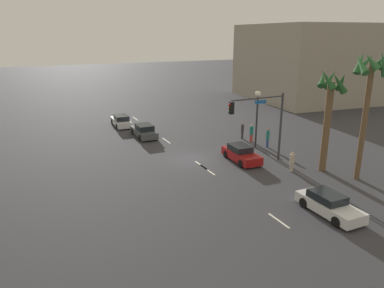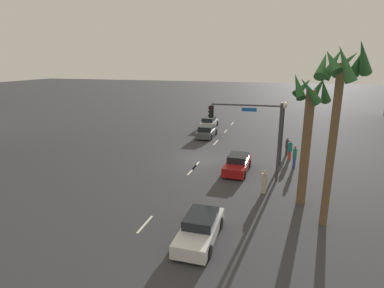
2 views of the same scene
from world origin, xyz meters
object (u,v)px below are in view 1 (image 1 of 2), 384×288
Objects in this scene: traffic_signal at (264,117)px; car_3 at (241,154)px; palm_tree_0 at (370,81)px; building_0 at (306,62)px; car_0 at (121,121)px; pedestrian_1 at (251,133)px; pedestrian_3 at (292,161)px; palm_tree_1 at (329,103)px; car_2 at (329,205)px; car_1 at (144,131)px; pedestrian_0 at (242,130)px; streetlamp at (257,108)px; pedestrian_2 at (268,137)px.

car_3 is at bearing -133.83° from traffic_signal.
building_0 is at bearing 145.02° from palm_tree_0.
car_0 is 2.47× the size of pedestrian_1.
pedestrian_3 is 0.20× the size of palm_tree_1.
car_0 is 0.46× the size of palm_tree_0.
palm_tree_1 is (9.47, 0.60, 4.60)m from pedestrian_1.
palm_tree_0 reaches higher than car_2.
car_1 is 0.54× the size of palm_tree_1.
pedestrian_0 is 1.33m from pedestrian_1.
building_0 is (-23.00, 27.07, 5.45)m from car_3.
building_0 reaches higher than palm_tree_1.
pedestrian_0 is (10.80, 10.29, 0.29)m from car_0.
car_3 is 5.41m from streetlamp.
pedestrian_0 is (-5.96, 3.90, 0.28)m from car_3.
car_3 is at bearing 20.85° from car_0.
car_0 is at bearing -152.93° from palm_tree_0.
car_1 is 1.02× the size of car_3.
traffic_signal is at bearing -41.31° from building_0.
palm_tree_1 is at bearing 10.68° from streetlamp.
pedestrian_3 is at bearing -8.30° from streetlamp.
building_0 is (-11.94, 32.40, 5.45)m from car_1.
palm_tree_1 reaches higher than pedestrian_1.
pedestrian_3 is at bearing -37.09° from building_0.
building_0 is at bearing 130.58° from streetlamp.
car_3 is 4.55m from pedestrian_3.
car_3 is at bearing -33.24° from pedestrian_0.
car_0 is at bearing -167.57° from car_2.
pedestrian_0 is 0.09× the size of building_0.
traffic_signal is (-9.42, 1.62, 3.47)m from car_2.
car_0 is 0.54× the size of palm_tree_1.
palm_tree_0 is (24.02, 12.28, 6.84)m from car_0.
pedestrian_3 is at bearing 27.36° from car_1.
streetlamp reaches higher than car_1.
pedestrian_3 is (20.63, 8.77, 0.23)m from car_0.
streetlamp is 7.80m from palm_tree_1.
palm_tree_1 is at bearing 68.07° from pedestrian_3.
pedestrian_1 is at bearing 41.04° from car_0.
pedestrian_3 is at bearing -111.93° from palm_tree_1.
palm_tree_0 reaches higher than pedestrian_3.
palm_tree_1 is (-5.83, 5.10, 4.95)m from car_2.
traffic_signal is 4.42m from streetlamp.
car_2 is (21.70, 4.99, -0.03)m from car_1.
streetlamp is 3.04× the size of pedestrian_1.
palm_tree_1 is at bearing 27.30° from car_0.
pedestrian_0 is 0.90× the size of pedestrian_2.
pedestrian_0 is at bearing -48.18° from building_0.
pedestrian_0 is at bearing 165.65° from car_2.
traffic_signal is 8.27m from pedestrian_0.
pedestrian_2 reaches higher than car_1.
pedestrian_2 is at bearing 9.64° from pedestrian_0.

